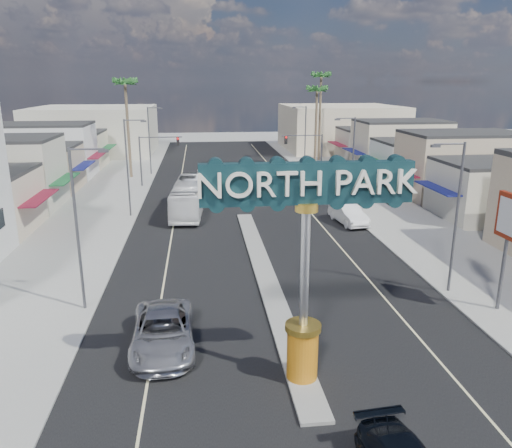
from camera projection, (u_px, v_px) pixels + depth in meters
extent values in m
plane|color=gray|center=(243.00, 213.00, 47.95)|extent=(160.00, 160.00, 0.00)
cube|color=black|center=(243.00, 213.00, 47.95)|extent=(20.00, 120.00, 0.01)
cube|color=gray|center=(265.00, 274.00, 32.65)|extent=(1.30, 30.00, 0.16)
cube|color=gray|center=(94.00, 217.00, 46.41)|extent=(8.00, 120.00, 0.12)
cube|color=gray|center=(384.00, 209.00, 49.46)|extent=(8.00, 120.00, 0.12)
cube|color=beige|center=(24.00, 165.00, 56.93)|extent=(12.00, 42.00, 6.00)
cube|color=#B7B29E|center=(425.00, 158.00, 62.16)|extent=(12.00, 42.00, 6.00)
cube|color=#B7B29E|center=(96.00, 130.00, 87.44)|extent=(20.00, 20.00, 8.00)
cube|color=beige|center=(340.00, 128.00, 92.24)|extent=(20.00, 20.00, 8.00)
cylinder|color=orange|center=(302.00, 353.00, 20.86)|extent=(1.30, 1.30, 2.20)
cylinder|color=gold|center=(303.00, 327.00, 20.52)|extent=(1.50, 1.50, 0.25)
cylinder|color=#B7B7BC|center=(305.00, 270.00, 19.83)|extent=(0.36, 0.36, 4.80)
cylinder|color=gold|center=(307.00, 207.00, 19.12)|extent=(0.90, 0.90, 0.35)
cube|color=#0E282C|center=(307.00, 183.00, 18.87)|extent=(8.20, 0.50, 1.60)
cylinder|color=#47474C|center=(141.00, 162.00, 59.30)|extent=(0.18, 0.18, 6.00)
cylinder|color=#47474C|center=(161.00, 137.00, 58.78)|extent=(5.00, 0.12, 0.12)
cube|color=black|center=(178.00, 141.00, 59.13)|extent=(0.32, 0.32, 1.00)
sphere|color=red|center=(178.00, 139.00, 58.87)|extent=(0.22, 0.22, 0.22)
cylinder|color=#47474C|center=(321.00, 159.00, 61.70)|extent=(0.18, 0.18, 6.00)
cylinder|color=#47474C|center=(302.00, 135.00, 60.63)|extent=(5.00, 0.12, 0.12)
cube|color=black|center=(286.00, 140.00, 60.55)|extent=(0.32, 0.32, 1.00)
sphere|color=red|center=(286.00, 137.00, 60.29)|extent=(0.22, 0.22, 0.22)
cylinder|color=#47474C|center=(77.00, 232.00, 26.46)|extent=(0.16, 0.16, 9.00)
cylinder|color=#47474C|center=(87.00, 149.00, 25.34)|extent=(1.80, 0.10, 0.10)
cube|color=#47474C|center=(103.00, 151.00, 25.46)|extent=(0.50, 0.22, 0.15)
cylinder|color=#47474C|center=(127.00, 169.00, 45.56)|extent=(0.16, 0.16, 9.00)
cylinder|color=#47474C|center=(134.00, 120.00, 44.45)|extent=(1.80, 0.10, 0.10)
cube|color=#47474C|center=(143.00, 121.00, 44.56)|extent=(0.50, 0.22, 0.15)
cylinder|color=#47474C|center=(149.00, 142.00, 66.58)|extent=(0.16, 0.16, 9.00)
cylinder|color=#47474C|center=(154.00, 108.00, 65.46)|extent=(1.80, 0.10, 0.10)
cube|color=#47474C|center=(161.00, 108.00, 65.58)|extent=(0.50, 0.22, 0.15)
cylinder|color=#47474C|center=(456.00, 220.00, 28.77)|extent=(0.16, 0.16, 9.00)
cylinder|color=#47474C|center=(449.00, 144.00, 27.46)|extent=(1.80, 0.10, 0.10)
cube|color=#47474C|center=(435.00, 146.00, 27.40)|extent=(0.50, 0.22, 0.15)
cylinder|color=#47474C|center=(353.00, 165.00, 47.87)|extent=(0.16, 0.16, 9.00)
cylinder|color=#47474C|center=(346.00, 118.00, 46.56)|extent=(1.80, 0.10, 0.10)
cube|color=#47474C|center=(337.00, 120.00, 46.50)|extent=(0.50, 0.22, 0.15)
cylinder|color=#47474C|center=(305.00, 140.00, 68.89)|extent=(0.16, 0.16, 9.00)
cylinder|color=#47474C|center=(300.00, 107.00, 67.58)|extent=(1.80, 0.10, 0.10)
cube|color=#47474C|center=(294.00, 108.00, 67.52)|extent=(0.50, 0.22, 0.15)
cylinder|color=brown|center=(128.00, 132.00, 63.99)|extent=(0.36, 0.36, 12.00)
cylinder|color=brown|center=(316.00, 129.00, 72.69)|extent=(0.36, 0.36, 11.00)
cylinder|color=brown|center=(320.00, 119.00, 78.37)|extent=(0.36, 0.36, 13.00)
imported|color=#A7A7AC|center=(163.00, 331.00, 23.50)|extent=(3.11, 6.35, 1.74)
imported|color=white|center=(348.00, 214.00, 44.32)|extent=(2.53, 5.46, 1.73)
imported|color=white|center=(188.00, 197.00, 47.68)|extent=(3.34, 11.31, 3.11)
cylinder|color=#47474C|center=(502.00, 274.00, 27.03)|extent=(0.20, 0.20, 4.05)
cube|color=maroon|center=(510.00, 217.00, 26.14)|extent=(0.32, 2.03, 2.43)
cube|color=white|center=(508.00, 217.00, 26.12)|extent=(0.07, 1.62, 1.92)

